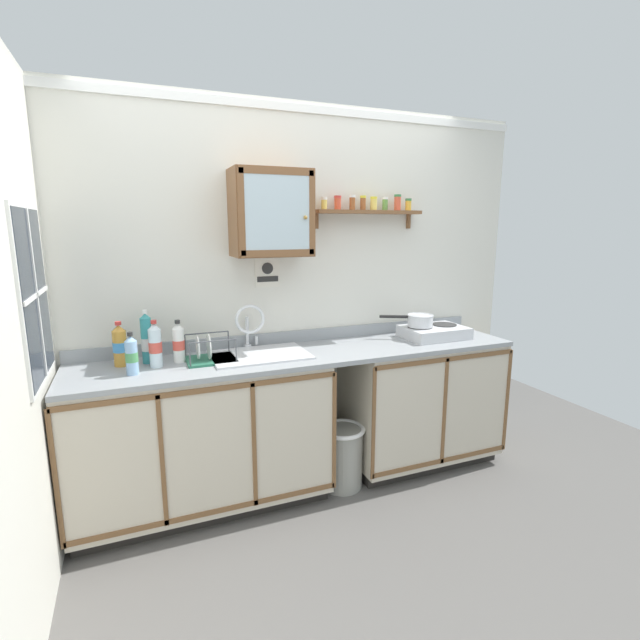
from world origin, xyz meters
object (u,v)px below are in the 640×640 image
(sink, at_px, (259,359))
(saucepan, at_px, (419,320))
(hot_plate_stove, at_px, (434,332))
(wall_cabinet, at_px, (271,213))
(bottle_juice_amber_2, at_px, (120,346))
(bottle_water_clear_4, at_px, (155,346))
(dish_rack, at_px, (209,355))
(bottle_detergent_teal_3, at_px, (147,339))
(trash_bin, at_px, (342,456))
(bottle_water_blue_0, at_px, (132,355))
(warning_sign, at_px, (267,272))
(bottle_opaque_white_1, at_px, (179,343))

(sink, height_order, saucepan, sink)
(hot_plate_stove, bearing_deg, wall_cabinet, 173.96)
(wall_cabinet, bearing_deg, bottle_juice_amber_2, -178.58)
(saucepan, relative_size, bottle_water_clear_4, 1.31)
(bottle_water_clear_4, bearing_deg, dish_rack, 1.47)
(saucepan, bearing_deg, bottle_detergent_teal_3, 177.60)
(hot_plate_stove, bearing_deg, saucepan, 166.57)
(sink, height_order, hot_plate_stove, sink)
(sink, relative_size, trash_bin, 1.41)
(bottle_water_blue_0, xyz_separation_m, dish_rack, (0.42, 0.11, -0.07))
(bottle_detergent_teal_3, bearing_deg, wall_cabinet, 1.50)
(bottle_water_blue_0, height_order, warning_sign, warning_sign)
(bottle_water_blue_0, relative_size, wall_cabinet, 0.45)
(hot_plate_stove, relative_size, bottle_water_blue_0, 1.87)
(bottle_water_blue_0, bearing_deg, bottle_detergent_teal_3, 66.69)
(hot_plate_stove, height_order, warning_sign, warning_sign)
(hot_plate_stove, bearing_deg, bottle_water_blue_0, -177.26)
(bottle_water_blue_0, xyz_separation_m, bottle_water_clear_4, (0.13, 0.10, 0.02))
(sink, xyz_separation_m, dish_rack, (-0.31, -0.01, 0.06))
(bottle_opaque_white_1, relative_size, warning_sign, 1.26)
(sink, height_order, bottle_opaque_white_1, sink)
(saucepan, relative_size, dish_rack, 1.25)
(saucepan, xyz_separation_m, warning_sign, (-1.04, 0.23, 0.36))
(saucepan, bearing_deg, bottle_opaque_white_1, 179.03)
(bottle_water_clear_4, height_order, warning_sign, warning_sign)
(bottle_opaque_white_1, height_order, bottle_water_clear_4, bottle_water_clear_4)
(bottle_juice_amber_2, height_order, wall_cabinet, wall_cabinet)
(bottle_water_blue_0, height_order, bottle_detergent_teal_3, bottle_detergent_teal_3)
(bottle_detergent_teal_3, height_order, wall_cabinet, wall_cabinet)
(hot_plate_stove, height_order, bottle_opaque_white_1, bottle_opaque_white_1)
(saucepan, distance_m, warning_sign, 1.13)
(bottle_water_clear_4, bearing_deg, bottle_detergent_teal_3, 112.64)
(saucepan, height_order, bottle_opaque_white_1, bottle_opaque_white_1)
(bottle_water_blue_0, xyz_separation_m, bottle_detergent_teal_3, (0.09, 0.20, 0.03))
(bottle_opaque_white_1, distance_m, dish_rack, 0.19)
(bottle_water_clear_4, distance_m, wall_cabinet, 1.05)
(wall_cabinet, distance_m, trash_bin, 1.64)
(wall_cabinet, bearing_deg, bottle_detergent_teal_3, -178.50)
(sink, relative_size, hot_plate_stove, 1.35)
(saucepan, relative_size, bottle_juice_amber_2, 1.37)
(dish_rack, bearing_deg, trash_bin, -9.74)
(bottle_juice_amber_2, bearing_deg, dish_rack, -10.31)
(saucepan, xyz_separation_m, trash_bin, (-0.67, -0.15, -0.84))
(bottle_water_blue_0, height_order, bottle_opaque_white_1, bottle_opaque_white_1)
(wall_cabinet, height_order, trash_bin, wall_cabinet)
(hot_plate_stove, height_order, trash_bin, hot_plate_stove)
(bottle_water_clear_4, relative_size, wall_cabinet, 0.52)
(bottle_juice_amber_2, distance_m, wall_cabinet, 1.18)
(bottle_juice_amber_2, relative_size, bottle_water_clear_4, 0.96)
(sink, bearing_deg, bottle_detergent_teal_3, 172.95)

